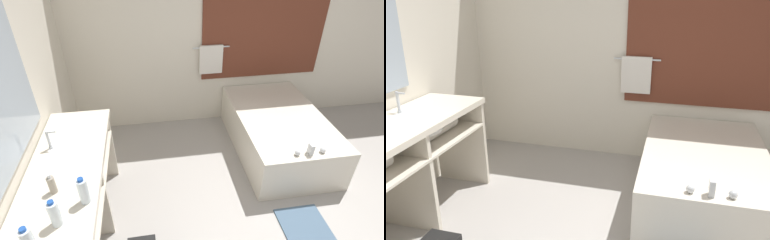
% 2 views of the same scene
% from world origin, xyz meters
% --- Properties ---
extents(wall_back_with_blinds, '(7.40, 0.13, 2.70)m').
position_xyz_m(wall_back_with_blinds, '(0.01, 2.23, 1.34)').
color(wall_back_with_blinds, silver).
rests_on(wall_back_with_blinds, ground_plane).
extents(vanity_counter, '(0.59, 1.68, 0.90)m').
position_xyz_m(vanity_counter, '(-1.89, 0.37, 0.67)').
color(vanity_counter, beige).
rests_on(vanity_counter, ground_plane).
extents(sink_faucet, '(0.09, 0.04, 0.18)m').
position_xyz_m(sink_faucet, '(-2.05, 0.59, 0.99)').
color(sink_faucet, silver).
rests_on(sink_faucet, vanity_counter).
extents(bathtub, '(1.05, 1.72, 0.65)m').
position_xyz_m(bathtub, '(0.43, 1.33, 0.29)').
color(bathtub, silver).
rests_on(bathtub, ground_plane).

